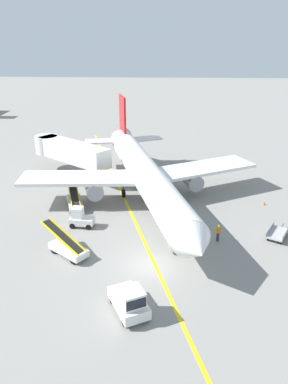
{
  "coord_description": "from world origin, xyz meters",
  "views": [
    {
      "loc": [
        0.78,
        -26.37,
        17.96
      ],
      "look_at": [
        -0.97,
        9.98,
        2.5
      ],
      "focal_mm": 34.66,
      "sensor_mm": 36.0,
      "label": 1
    }
  ],
  "objects_px": {
    "belt_loader_forward_hold": "(75,201)",
    "belt_loader_aft_hold": "(67,247)",
    "airliner": "(144,173)",
    "baggage_cart_loaded": "(278,233)",
    "safety_cone_nose_left": "(176,199)",
    "safety_cone_nose_right": "(264,203)",
    "pushback_tug": "(130,301)",
    "ground_crew_marshaller": "(218,232)",
    "jet_bridge": "(66,150)",
    "baggage_tug_near_wing": "(80,218)"
  },
  "relations": [
    {
      "from": "belt_loader_forward_hold",
      "to": "belt_loader_aft_hold",
      "type": "bearing_deg",
      "value": -81.05
    },
    {
      "from": "airliner",
      "to": "belt_loader_forward_hold",
      "type": "xyz_separation_m",
      "value": [
        -7.71,
        -2.41,
        -2.64
      ]
    },
    {
      "from": "baggage_cart_loaded",
      "to": "safety_cone_nose_left",
      "type": "height_order",
      "value": "baggage_cart_loaded"
    },
    {
      "from": "belt_loader_aft_hold",
      "to": "safety_cone_nose_right",
      "type": "xyz_separation_m",
      "value": [
        19.96,
        11.45,
        -0.56
      ]
    },
    {
      "from": "pushback_tug",
      "to": "ground_crew_marshaller",
      "type": "height_order",
      "value": "pushback_tug"
    },
    {
      "from": "baggage_cart_loaded",
      "to": "safety_cone_nose_left",
      "type": "relative_size",
      "value": 8.32
    },
    {
      "from": "airliner",
      "to": "jet_bridge",
      "type": "height_order",
      "value": "airliner"
    },
    {
      "from": "pushback_tug",
      "to": "baggage_cart_loaded",
      "type": "bearing_deg",
      "value": 39.98
    },
    {
      "from": "jet_bridge",
      "to": "safety_cone_nose_right",
      "type": "height_order",
      "value": "jet_bridge"
    },
    {
      "from": "jet_bridge",
      "to": "belt_loader_forward_hold",
      "type": "xyz_separation_m",
      "value": [
        3.24,
        -10.37,
        -2.77
      ]
    },
    {
      "from": "baggage_cart_loaded",
      "to": "ground_crew_marshaller",
      "type": "height_order",
      "value": "ground_crew_marshaller"
    },
    {
      "from": "airliner",
      "to": "belt_loader_aft_hold",
      "type": "bearing_deg",
      "value": -116.87
    },
    {
      "from": "pushback_tug",
      "to": "safety_cone_nose_left",
      "type": "xyz_separation_m",
      "value": [
        3.86,
        19.25,
        -0.77
      ]
    },
    {
      "from": "pushback_tug",
      "to": "belt_loader_aft_hold",
      "type": "relative_size",
      "value": 0.86
    },
    {
      "from": "ground_crew_marshaller",
      "to": "safety_cone_nose_left",
      "type": "distance_m",
      "value": 9.79
    },
    {
      "from": "jet_bridge",
      "to": "belt_loader_aft_hold",
      "type": "distance_m",
      "value": 20.89
    },
    {
      "from": "pushback_tug",
      "to": "ground_crew_marshaller",
      "type": "bearing_deg",
      "value": 53.73
    },
    {
      "from": "belt_loader_aft_hold",
      "to": "ground_crew_marshaller",
      "type": "height_order",
      "value": "belt_loader_aft_hold"
    },
    {
      "from": "jet_bridge",
      "to": "safety_cone_nose_right",
      "type": "distance_m",
      "value": 26.43
    },
    {
      "from": "jet_bridge",
      "to": "baggage_cart_loaded",
      "type": "relative_size",
      "value": 3.19
    },
    {
      "from": "safety_cone_nose_right",
      "to": "belt_loader_forward_hold",
      "type": "bearing_deg",
      "value": -175.55
    },
    {
      "from": "airliner",
      "to": "pushback_tug",
      "type": "distance_m",
      "value": 19.48
    },
    {
      "from": "belt_loader_forward_hold",
      "to": "baggage_cart_loaded",
      "type": "bearing_deg",
      "value": -15.43
    },
    {
      "from": "baggage_tug_near_wing",
      "to": "belt_loader_aft_hold",
      "type": "bearing_deg",
      "value": -90.67
    },
    {
      "from": "pushback_tug",
      "to": "ground_crew_marshaller",
      "type": "xyz_separation_m",
      "value": [
        7.46,
        10.17,
        -0.08
      ]
    },
    {
      "from": "ground_crew_marshaller",
      "to": "safety_cone_nose_left",
      "type": "height_order",
      "value": "ground_crew_marshaller"
    },
    {
      "from": "ground_crew_marshaller",
      "to": "pushback_tug",
      "type": "bearing_deg",
      "value": -126.27
    },
    {
      "from": "belt_loader_aft_hold",
      "to": "safety_cone_nose_right",
      "type": "relative_size",
      "value": 10.78
    },
    {
      "from": "belt_loader_forward_hold",
      "to": "safety_cone_nose_left",
      "type": "relative_size",
      "value": 11.69
    },
    {
      "from": "baggage_tug_near_wing",
      "to": "belt_loader_aft_hold",
      "type": "distance_m",
      "value": 5.28
    },
    {
      "from": "jet_bridge",
      "to": "pushback_tug",
      "type": "height_order",
      "value": "jet_bridge"
    },
    {
      "from": "belt_loader_forward_hold",
      "to": "safety_cone_nose_right",
      "type": "relative_size",
      "value": 11.69
    },
    {
      "from": "ground_crew_marshaller",
      "to": "safety_cone_nose_right",
      "type": "relative_size",
      "value": 3.86
    },
    {
      "from": "jet_bridge",
      "to": "belt_loader_forward_hold",
      "type": "height_order",
      "value": "jet_bridge"
    },
    {
      "from": "airliner",
      "to": "safety_cone_nose_right",
      "type": "height_order",
      "value": "airliner"
    },
    {
      "from": "jet_bridge",
      "to": "pushback_tug",
      "type": "relative_size",
      "value": 2.87
    },
    {
      "from": "pushback_tug",
      "to": "baggage_tug_near_wing",
      "type": "height_order",
      "value": "pushback_tug"
    },
    {
      "from": "belt_loader_aft_hold",
      "to": "baggage_cart_loaded",
      "type": "relative_size",
      "value": 1.3
    },
    {
      "from": "airliner",
      "to": "belt_loader_forward_hold",
      "type": "distance_m",
      "value": 8.5
    },
    {
      "from": "airliner",
      "to": "baggage_cart_loaded",
      "type": "distance_m",
      "value": 15.81
    },
    {
      "from": "pushback_tug",
      "to": "belt_loader_aft_hold",
      "type": "bearing_deg",
      "value": 130.47
    },
    {
      "from": "pushback_tug",
      "to": "baggage_cart_loaded",
      "type": "xyz_separation_m",
      "value": [
        13.29,
        11.14,
        -0.53
      ]
    },
    {
      "from": "ground_crew_marshaller",
      "to": "safety_cone_nose_right",
      "type": "bearing_deg",
      "value": 52.72
    },
    {
      "from": "pushback_tug",
      "to": "safety_cone_nose_right",
      "type": "bearing_deg",
      "value": 53.27
    },
    {
      "from": "airliner",
      "to": "safety_cone_nose_left",
      "type": "bearing_deg",
      "value": -1.16
    },
    {
      "from": "belt_loader_aft_hold",
      "to": "ground_crew_marshaller",
      "type": "bearing_deg",
      "value": 12.61
    },
    {
      "from": "jet_bridge",
      "to": "belt_loader_aft_hold",
      "type": "xyz_separation_m",
      "value": [
        4.77,
        -20.15,
        -2.77
      ]
    },
    {
      "from": "airliner",
      "to": "ground_crew_marshaller",
      "type": "height_order",
      "value": "airliner"
    },
    {
      "from": "ground_crew_marshaller",
      "to": "jet_bridge",
      "type": "bearing_deg",
      "value": 136.96
    },
    {
      "from": "belt_loader_forward_hold",
      "to": "baggage_cart_loaded",
      "type": "height_order",
      "value": "belt_loader_forward_hold"
    }
  ]
}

